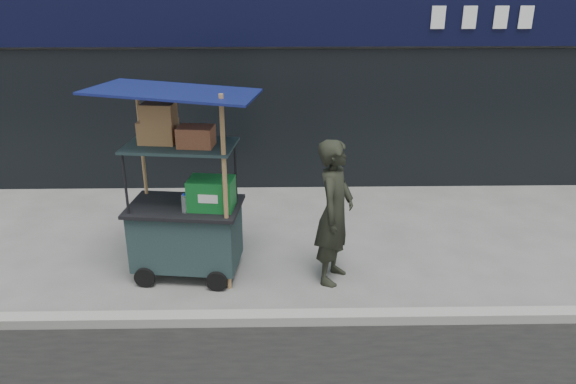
{
  "coord_description": "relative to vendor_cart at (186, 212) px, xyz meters",
  "views": [
    {
      "loc": [
        -0.36,
        -5.4,
        3.66
      ],
      "look_at": [
        -0.23,
        1.2,
        0.99
      ],
      "focal_mm": 35.0,
      "sensor_mm": 36.0,
      "label": 1
    }
  ],
  "objects": [
    {
      "name": "curb",
      "position": [
        1.48,
        -1.11,
        -0.8
      ],
      "size": [
        80.0,
        0.18,
        0.12
      ],
      "primitive_type": "cube",
      "color": "#999890",
      "rests_on": "ground"
    },
    {
      "name": "vendor_cart",
      "position": [
        0.0,
        0.0,
        0.0
      ],
      "size": [
        1.94,
        1.48,
        2.44
      ],
      "rotation": [
        0.0,
        0.0,
        -0.12
      ],
      "color": "#1B2D2F",
      "rests_on": "ground"
    },
    {
      "name": "vendor_man",
      "position": [
        1.81,
        -0.17,
        0.05
      ],
      "size": [
        0.66,
        0.78,
        1.81
      ],
      "primitive_type": "imported",
      "rotation": [
        0.0,
        0.0,
        1.17
      ],
      "color": "black",
      "rests_on": "ground"
    },
    {
      "name": "ground",
      "position": [
        1.48,
        -0.91,
        -0.86
      ],
      "size": [
        80.0,
        80.0,
        0.0
      ],
      "primitive_type": "plane",
      "color": "#5E5D59",
      "rests_on": "ground"
    }
  ]
}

